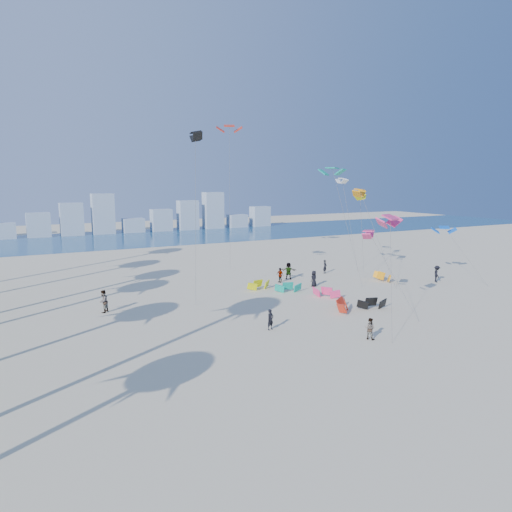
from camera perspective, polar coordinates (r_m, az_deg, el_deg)
name	(u,v)px	position (r m, az deg, el deg)	size (l,w,h in m)	color
ground	(340,378)	(27.90, 10.12, -14.32)	(220.00, 220.00, 0.00)	beige
ocean	(106,239)	(94.13, -17.69, 1.94)	(220.00, 220.00, 0.00)	navy
kitesurfer_near	(270,320)	(35.48, 1.76, -7.69)	(0.57, 0.37, 1.56)	black
kitesurfer_mid	(370,329)	(34.37, 13.60, -8.53)	(0.75, 0.58, 1.54)	gray
kitesurfers_far	(299,278)	(49.98, 5.17, -2.61)	(35.83, 10.77, 1.93)	black
grounded_kites	(329,291)	(46.40, 8.82, -4.20)	(16.09, 13.03, 0.93)	red
flying_kites	(317,174)	(51.20, 7.33, 9.79)	(31.08, 35.08, 18.68)	#F7377D
distant_skyline	(90,220)	(103.48, -19.40, 4.18)	(85.00, 3.00, 8.40)	#9EADBF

